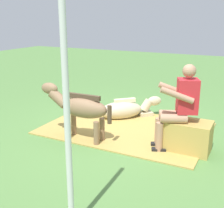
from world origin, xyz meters
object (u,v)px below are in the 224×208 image
Objects in this scene: pony_standing at (79,108)px; tent_pole_left at (67,107)px; pony_lying at (126,109)px; person_seated at (179,104)px; hay_bale at (188,136)px.

tent_pole_left is at bearing 120.53° from pony_standing.
person_seated is at bearing 142.94° from pony_lying.
tent_pole_left reaches higher than hay_bale.
hay_bale is 1.81m from pony_standing.
person_seated is at bearing -100.96° from tent_pole_left.
tent_pole_left reaches higher than person_seated.
hay_bale is 0.52× the size of pony_standing.
pony_lying is 3.57m from tent_pole_left.
person_seated is 2.37m from tent_pole_left.
hay_bale is 0.28× the size of tent_pole_left.
person_seated reaches higher than hay_bale.
pony_standing is 2.34m from tent_pole_left.
hay_bale is 0.54m from person_seated.
hay_bale is at bearing -164.06° from person_seated.
tent_pole_left is at bearing 79.04° from person_seated.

